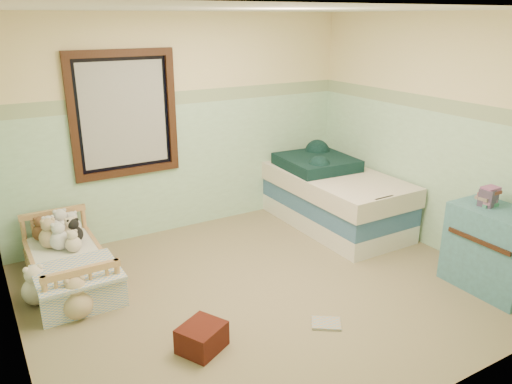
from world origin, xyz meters
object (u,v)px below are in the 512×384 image
plush_floor_tan (78,304)px  red_pillow (202,337)px  plush_floor_cream (37,291)px  twin_bed_frame (332,215)px  toddler_bed_frame (70,275)px  floor_book (326,323)px  dresser (494,250)px

plush_floor_tan → red_pillow: size_ratio=0.80×
plush_floor_cream → twin_bed_frame: (3.45, 0.10, -0.02)m
toddler_bed_frame → plush_floor_cream: size_ratio=5.15×
plush_floor_tan → floor_book: bearing=-33.6°
twin_bed_frame → floor_book: twin_bed_frame is taller
plush_floor_tan → twin_bed_frame: size_ratio=0.14×
toddler_bed_frame → plush_floor_cream: (-0.33, -0.23, 0.04)m
red_pillow → twin_bed_frame: bearing=30.6°
twin_bed_frame → red_pillow: bearing=-149.4°
plush_floor_cream → red_pillow: bearing=-53.6°
floor_book → twin_bed_frame: bearing=85.4°
plush_floor_cream → plush_floor_tan: bearing=-57.1°
red_pillow → floor_book: (1.03, -0.24, -0.09)m
toddler_bed_frame → twin_bed_frame: 3.12m
plush_floor_tan → red_pillow: plush_floor_tan is taller
plush_floor_tan → twin_bed_frame: plush_floor_tan is taller
dresser → floor_book: dresser is taller
toddler_bed_frame → red_pillow: size_ratio=3.98×
plush_floor_tan → floor_book: size_ratio=1.09×
dresser → twin_bed_frame: bearing=98.4°
floor_book → toddler_bed_frame: bearing=168.4°
plush_floor_tan → red_pillow: 1.19m
toddler_bed_frame → floor_book: size_ratio=5.44×
floor_book → plush_floor_tan: bearing=-178.2°
dresser → red_pillow: size_ratio=2.39×
plush_floor_tan → plush_floor_cream: bearing=122.9°
twin_bed_frame → floor_book: (-1.42, -1.69, -0.10)m
plush_floor_cream → twin_bed_frame: bearing=1.7°
twin_bed_frame → plush_floor_tan: bearing=-170.8°
plush_floor_cream → plush_floor_tan: (0.27, -0.41, 0.00)m
twin_bed_frame → floor_book: bearing=-130.0°
plush_floor_cream → twin_bed_frame: size_ratio=0.13×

